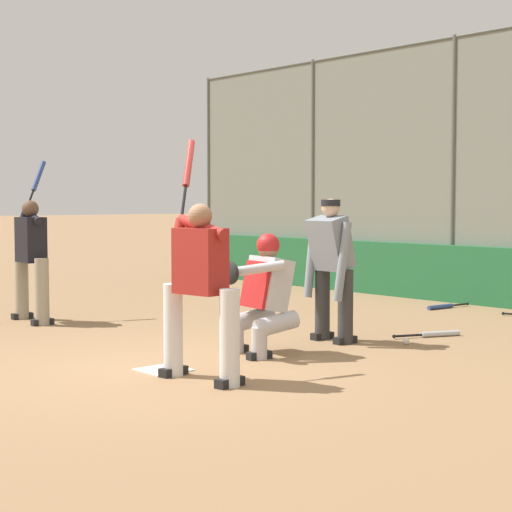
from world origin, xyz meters
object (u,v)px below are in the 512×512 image
batter_at_plate (200,285)px  umpire_home (331,266)px  batter_on_deck (31,256)px  baseball_loose (406,341)px  catcher_behind_plate (262,292)px  spare_bat_by_padding (435,334)px  spare_bat_first_base_side (443,306)px

batter_at_plate → umpire_home: 2.50m
batter_on_deck → baseball_loose: 5.05m
batter_on_deck → baseball_loose: size_ratio=29.13×
umpire_home → baseball_loose: 1.19m
catcher_behind_plate → baseball_loose: catcher_behind_plate is taller
batter_at_plate → catcher_behind_plate: 1.45m
batter_at_plate → baseball_loose: 3.00m
spare_bat_by_padding → baseball_loose: bearing=-146.8°
spare_bat_by_padding → spare_bat_first_base_side: 2.72m
batter_at_plate → baseball_loose: bearing=-97.3°
spare_bat_by_padding → spare_bat_first_base_side: bearing=57.4°
baseball_loose → batter_at_plate: bearing=90.2°
batter_at_plate → catcher_behind_plate: bearing=-71.6°
spare_bat_by_padding → baseball_loose: baseball_loose is taller
batter_at_plate → catcher_behind_plate: (0.62, -1.29, -0.21)m
batter_at_plate → baseball_loose: batter_at_plate is taller
umpire_home → spare_bat_by_padding: size_ratio=1.96×
batter_on_deck → spare_bat_by_padding: size_ratio=2.61×
baseball_loose → catcher_behind_plate: bearing=69.0°
batter_at_plate → catcher_behind_plate: size_ratio=1.73×
spare_bat_by_padding → catcher_behind_plate: bearing=-169.1°
umpire_home → spare_bat_by_padding: umpire_home is taller
spare_bat_first_base_side → spare_bat_by_padding: bearing=39.1°
umpire_home → spare_bat_first_base_side: (0.98, -3.43, -0.84)m
batter_on_deck → baseball_loose: batter_on_deck is taller
umpire_home → spare_bat_by_padding: bearing=-112.3°
catcher_behind_plate → batter_at_plate: bearing=123.2°
spare_bat_by_padding → baseball_loose: 0.71m
batter_at_plate → batter_on_deck: size_ratio=1.01×
batter_at_plate → spare_bat_first_base_side: size_ratio=2.46×
catcher_behind_plate → umpire_home: 1.14m
baseball_loose → spare_bat_by_padding: bearing=-79.7°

